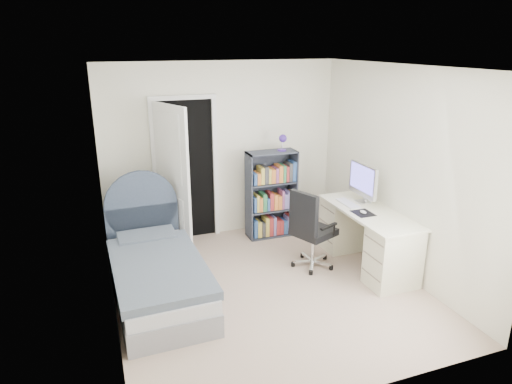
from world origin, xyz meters
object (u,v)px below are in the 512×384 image
object	(u,v)px
bed	(156,272)
floor_lamp	(167,209)
bookcase	(273,198)
desk	(367,235)
nightstand	(124,229)
office_chair	(310,226)

from	to	relation	value
bed	floor_lamp	distance (m)	1.41
bookcase	bed	bearing A→B (deg)	-149.11
bed	desk	size ratio (longest dim) A/B	1.31
nightstand	office_chair	xyz separation A→B (m)	(2.15, -1.12, 0.17)
nightstand	bookcase	size ratio (longest dim) A/B	0.39
desk	office_chair	world-z (taller)	desk
nightstand	bookcase	bearing A→B (deg)	0.03
floor_lamp	desk	world-z (taller)	floor_lamp
bed	floor_lamp	xyz separation A→B (m)	(0.36, 1.34, 0.25)
office_chair	nightstand	bearing A→B (deg)	152.44
desk	office_chair	size ratio (longest dim) A/B	1.49
desk	nightstand	bearing A→B (deg)	155.55
desk	office_chair	bearing A→B (deg)	165.70
bookcase	office_chair	world-z (taller)	bookcase
nightstand	bookcase	xyz separation A→B (m)	(2.11, 0.00, 0.19)
nightstand	desk	bearing A→B (deg)	-24.45
bed	bookcase	bearing A→B (deg)	30.89
nightstand	office_chair	size ratio (longest dim) A/B	0.58
nightstand	office_chair	distance (m)	2.43
bed	desk	distance (m)	2.63
bookcase	office_chair	size ratio (longest dim) A/B	1.47
bed	nightstand	size ratio (longest dim) A/B	3.39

